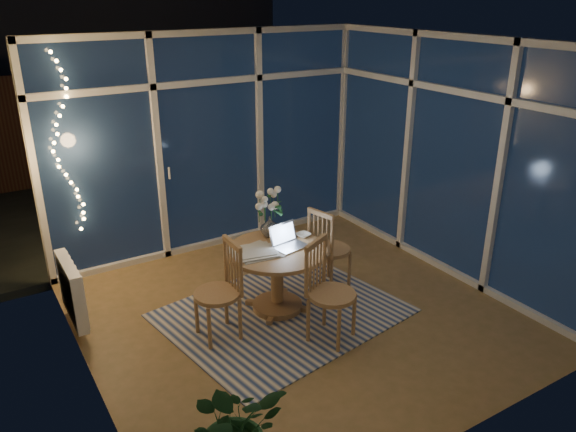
% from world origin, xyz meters
% --- Properties ---
extents(floor, '(4.00, 4.00, 0.00)m').
position_xyz_m(floor, '(0.00, 0.00, 0.00)').
color(floor, olive).
rests_on(floor, ground).
extents(ceiling, '(4.00, 4.00, 0.00)m').
position_xyz_m(ceiling, '(0.00, 0.00, 2.60)').
color(ceiling, white).
rests_on(ceiling, wall_back).
extents(wall_back, '(4.00, 0.04, 2.60)m').
position_xyz_m(wall_back, '(0.00, 2.00, 1.30)').
color(wall_back, beige).
rests_on(wall_back, floor).
extents(wall_front, '(4.00, 0.04, 2.60)m').
position_xyz_m(wall_front, '(0.00, -2.00, 1.30)').
color(wall_front, beige).
rests_on(wall_front, floor).
extents(wall_left, '(0.04, 4.00, 2.60)m').
position_xyz_m(wall_left, '(-2.00, 0.00, 1.30)').
color(wall_left, beige).
rests_on(wall_left, floor).
extents(wall_right, '(0.04, 4.00, 2.60)m').
position_xyz_m(wall_right, '(2.00, 0.00, 1.30)').
color(wall_right, beige).
rests_on(wall_right, floor).
extents(window_wall_back, '(4.00, 0.10, 2.60)m').
position_xyz_m(window_wall_back, '(0.00, 1.96, 1.30)').
color(window_wall_back, silver).
rests_on(window_wall_back, floor).
extents(window_wall_right, '(0.10, 4.00, 2.60)m').
position_xyz_m(window_wall_right, '(1.96, 0.00, 1.30)').
color(window_wall_right, silver).
rests_on(window_wall_right, floor).
extents(radiator, '(0.10, 0.70, 0.58)m').
position_xyz_m(radiator, '(-1.94, 0.90, 0.40)').
color(radiator, white).
rests_on(radiator, wall_left).
extents(fairy_lights, '(0.24, 0.10, 1.85)m').
position_xyz_m(fairy_lights, '(-1.65, 1.88, 1.52)').
color(fairy_lights, '#F6BB62').
rests_on(fairy_lights, window_wall_back).
extents(garden_patio, '(12.00, 6.00, 0.10)m').
position_xyz_m(garden_patio, '(0.50, 5.00, -0.06)').
color(garden_patio, black).
rests_on(garden_patio, ground).
extents(garden_fence, '(11.00, 0.08, 1.80)m').
position_xyz_m(garden_fence, '(0.00, 5.50, 0.90)').
color(garden_fence, '#3D1E16').
rests_on(garden_fence, ground).
extents(neighbour_roof, '(7.00, 3.00, 2.20)m').
position_xyz_m(neighbour_roof, '(0.30, 8.50, 2.20)').
color(neighbour_roof, '#32353D').
rests_on(neighbour_roof, ground).
extents(garden_shrubs, '(0.90, 0.90, 0.90)m').
position_xyz_m(garden_shrubs, '(-0.80, 3.40, 0.45)').
color(garden_shrubs, black).
rests_on(garden_shrubs, ground).
extents(rug, '(2.44, 2.07, 0.01)m').
position_xyz_m(rug, '(-0.14, 0.08, 0.01)').
color(rug, beige).
rests_on(rug, floor).
extents(dining_table, '(1.13, 1.13, 0.67)m').
position_xyz_m(dining_table, '(-0.14, 0.18, 0.34)').
color(dining_table, '#9D6947').
rests_on(dining_table, floor).
extents(chair_left, '(0.45, 0.45, 0.95)m').
position_xyz_m(chair_left, '(-0.85, 0.05, 0.48)').
color(chair_left, '#9D6947').
rests_on(chair_left, floor).
extents(chair_right, '(0.53, 0.53, 0.94)m').
position_xyz_m(chair_right, '(0.58, 0.28, 0.47)').
color(chair_right, '#9D6947').
rests_on(chair_right, floor).
extents(chair_front, '(0.61, 0.61, 0.98)m').
position_xyz_m(chair_front, '(0.02, -0.53, 0.49)').
color(chair_front, '#9D6947').
rests_on(chair_front, floor).
extents(laptop, '(0.36, 0.33, 0.23)m').
position_xyz_m(laptop, '(-0.01, 0.14, 0.79)').
color(laptop, silver).
rests_on(laptop, dining_table).
extents(flower_vase, '(0.23, 0.23, 0.21)m').
position_xyz_m(flower_vase, '(-0.04, 0.49, 0.78)').
color(flower_vase, silver).
rests_on(flower_vase, dining_table).
extents(bowl, '(0.17, 0.17, 0.04)m').
position_xyz_m(bowl, '(0.24, 0.29, 0.69)').
color(bowl, white).
rests_on(bowl, dining_table).
extents(newspapers, '(0.42, 0.32, 0.02)m').
position_xyz_m(newspapers, '(-0.37, 0.21, 0.68)').
color(newspapers, silver).
rests_on(newspapers, dining_table).
extents(phone, '(0.12, 0.07, 0.01)m').
position_xyz_m(phone, '(-0.01, 0.16, 0.68)').
color(phone, black).
rests_on(phone, dining_table).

